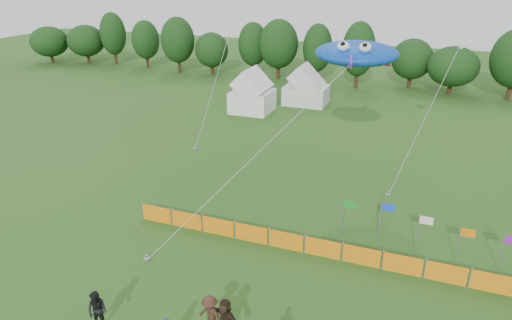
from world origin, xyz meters
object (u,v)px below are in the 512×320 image
(spectator_b, at_px, (97,310))
(spectator_c, at_px, (210,316))
(tent_right, at_px, (306,89))
(stingray_kite, at_px, (358,53))
(tent_left, at_px, (252,94))
(barrier_fence, at_px, (323,248))
(spectator_f, at_px, (225,319))

(spectator_b, xyz_separation_m, spectator_c, (4.51, 1.36, 0.03))
(tent_right, bearing_deg, stingray_kite, -66.59)
(spectator_c, height_order, stingray_kite, stingray_kite)
(tent_right, relative_size, stingray_kite, 0.24)
(tent_left, bearing_deg, barrier_fence, -60.84)
(spectator_c, distance_m, stingray_kite, 18.64)
(barrier_fence, xyz_separation_m, stingray_kite, (-0.46, 9.60, 8.50))
(spectator_b, xyz_separation_m, stingray_kite, (7.11, 17.96, 8.11))
(barrier_fence, height_order, spectator_f, spectator_f)
(tent_right, height_order, spectator_c, tent_right)
(tent_left, relative_size, spectator_b, 2.28)
(spectator_c, bearing_deg, spectator_b, -141.70)
(barrier_fence, relative_size, spectator_b, 12.23)
(spectator_f, height_order, stingray_kite, stingray_kite)
(tent_left, distance_m, spectator_c, 31.80)
(tent_right, height_order, stingray_kite, stingray_kite)
(tent_left, relative_size, barrier_fence, 0.19)
(tent_left, distance_m, barrier_fence, 26.61)
(tent_right, distance_m, spectator_f, 35.44)
(spectator_b, distance_m, stingray_kite, 20.95)
(tent_left, xyz_separation_m, tent_right, (4.53, 4.77, -0.15))
(barrier_fence, distance_m, stingray_kite, 12.83)
(spectator_b, bearing_deg, stingray_kite, 62.04)
(tent_right, height_order, spectator_f, tent_right)
(spectator_f, bearing_deg, spectator_b, -144.76)
(tent_right, bearing_deg, tent_left, -133.54)
(tent_right, relative_size, spectator_f, 2.55)
(spectator_c, height_order, spectator_f, spectator_c)
(tent_left, height_order, spectator_f, tent_left)
(barrier_fence, distance_m, spectator_f, 7.36)
(spectator_b, relative_size, stingray_kite, 0.09)
(tent_right, height_order, spectator_b, tent_right)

